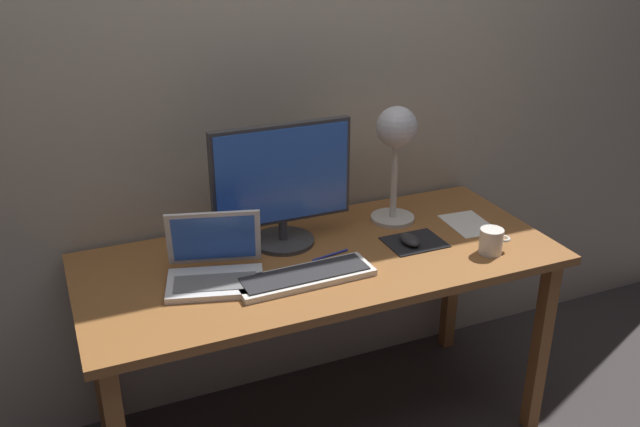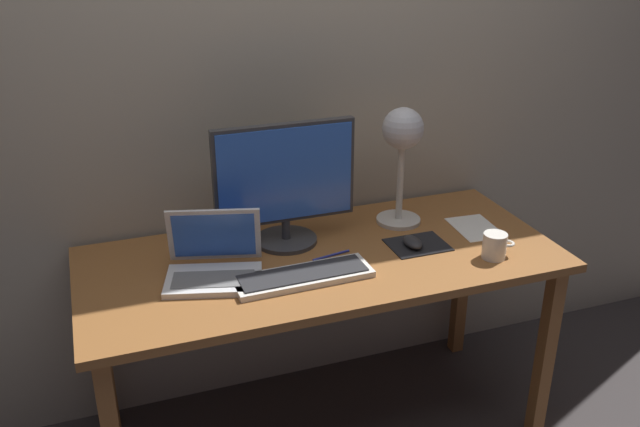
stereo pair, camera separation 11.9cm
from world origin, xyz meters
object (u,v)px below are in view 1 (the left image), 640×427
object	(u,v)px
laptop	(215,261)
coffee_mug	(491,241)
mouse	(410,240)
monitor	(282,182)
keyboard_main	(305,276)
desk_lamp	(396,139)
pen	(330,255)

from	to	relation	value
laptop	coffee_mug	distance (m)	0.92
coffee_mug	mouse	bearing A→B (deg)	144.51
monitor	mouse	size ratio (longest dim) A/B	5.08
monitor	coffee_mug	bearing A→B (deg)	-29.16
keyboard_main	laptop	bearing A→B (deg)	154.19
keyboard_main	desk_lamp	size ratio (longest dim) A/B	1.02
mouse	coffee_mug	xyz separation A→B (m)	(0.22, -0.16, 0.02)
desk_lamp	coffee_mug	world-z (taller)	desk_lamp
desk_lamp	mouse	bearing A→B (deg)	-102.45
mouse	pen	distance (m)	0.29
laptop	coffee_mug	xyz separation A→B (m)	(0.90, -0.20, -0.02)
keyboard_main	mouse	world-z (taller)	mouse
laptop	coffee_mug	size ratio (longest dim) A/B	3.03
desk_lamp	mouse	size ratio (longest dim) A/B	4.53
mouse	coffee_mug	world-z (taller)	coffee_mug
monitor	pen	size ratio (longest dim) A/B	3.48
keyboard_main	coffee_mug	distance (m)	0.65
laptop	mouse	distance (m)	0.68
monitor	keyboard_main	distance (m)	0.35
desk_lamp	monitor	bearing A→B (deg)	-177.29
mouse	laptop	bearing A→B (deg)	176.77
monitor	pen	bearing A→B (deg)	-54.82
keyboard_main	coffee_mug	xyz separation A→B (m)	(0.65, -0.07, 0.03)
laptop	desk_lamp	world-z (taller)	desk_lamp
coffee_mug	pen	size ratio (longest dim) A/B	0.82
keyboard_main	desk_lamp	distance (m)	0.63
desk_lamp	pen	distance (m)	0.49
keyboard_main	desk_lamp	bearing A→B (deg)	31.84
mouse	coffee_mug	bearing A→B (deg)	-35.49
laptop	desk_lamp	distance (m)	0.79
desk_lamp	pen	size ratio (longest dim) A/B	3.10
pen	keyboard_main	bearing A→B (deg)	-139.91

